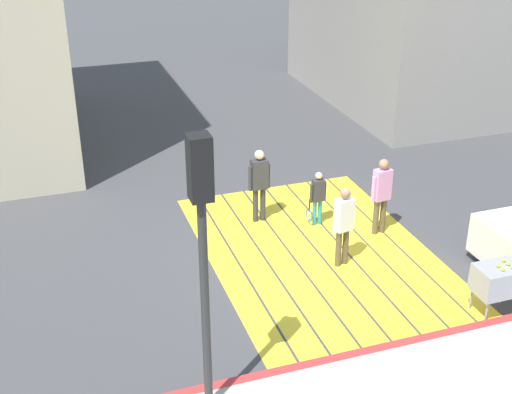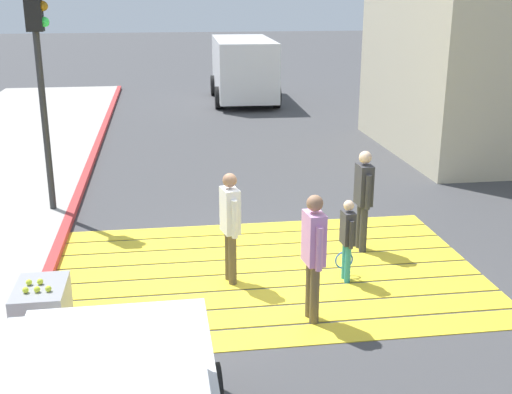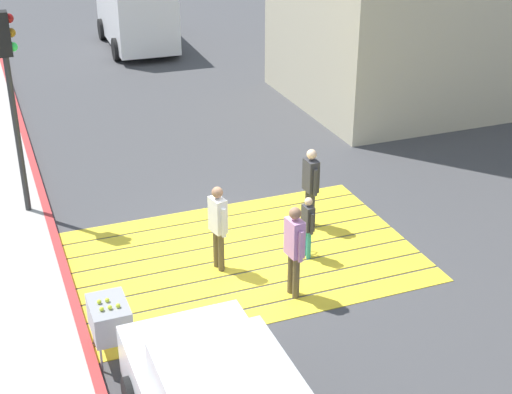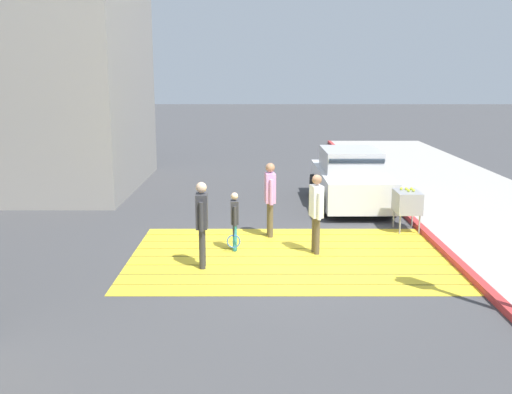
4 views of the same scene
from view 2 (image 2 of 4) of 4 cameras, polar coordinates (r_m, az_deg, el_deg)
name	(u,v)px [view 2 (image 2 of 4)]	position (r m, az deg, el deg)	size (l,w,h in m)	color
ground_plane	(267,273)	(9.91, 0.94, -6.67)	(120.00, 120.00, 0.00)	#424244
crosswalk_stripes	(267,272)	(9.91, 0.95, -6.64)	(6.40, 4.35, 0.01)	yellow
curb_painted	(45,282)	(9.94, -18.04, -7.12)	(0.16, 40.00, 0.13)	#BC3333
van_down_street	(243,68)	(25.23, -1.12, 11.29)	(2.49, 5.26, 2.35)	silver
traffic_light_corner	(39,53)	(12.40, -18.51, 11.94)	(0.39, 0.28, 4.24)	#2D2D2D
tennis_ball_cart	(42,307)	(7.77, -18.29, -9.14)	(0.56, 0.80, 1.02)	#99999E
pedestrian_adult_lead	(314,249)	(8.20, 5.08, -4.58)	(0.25, 0.50, 1.70)	brown
pedestrian_adult_trailing	(230,220)	(9.26, -2.28, -2.04)	(0.28, 0.48, 1.66)	brown
pedestrian_adult_side	(363,193)	(10.57, 9.42, 0.31)	(0.23, 0.49, 1.67)	#333338
pedestrian_child_with_racket	(347,236)	(9.48, 8.02, -3.43)	(0.28, 0.39, 1.25)	teal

